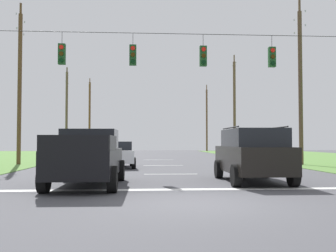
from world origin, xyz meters
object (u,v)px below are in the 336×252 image
object	(u,v)px
utility_pole_far_right	(234,107)
distant_car_crossing_white	(117,154)
suv_black	(252,154)
utility_pole_near_left	(207,118)
pickup_truck	(88,158)
utility_pole_distant_right	(67,111)
utility_pole_mid_right	(300,82)
utility_pole_far_left	(20,84)
overhead_signal_span	(168,88)
utility_pole_distant_left	(90,116)

from	to	relation	value
utility_pole_far_right	distant_car_crossing_white	bearing A→B (deg)	-120.30
suv_black	utility_pole_near_left	size ratio (longest dim) A/B	0.46
pickup_truck	utility_pole_distant_right	xyz separation A→B (m)	(-6.43, 30.67, 3.96)
utility_pole_mid_right	utility_pole_far_left	xyz separation A→B (m)	(-18.42, 1.58, -0.04)
overhead_signal_span	pickup_truck	bearing A→B (deg)	-123.74
overhead_signal_span	utility_pole_distant_left	distance (m)	45.41
utility_pole_far_left	pickup_truck	bearing A→B (deg)	-64.43
utility_pole_distant_right	pickup_truck	bearing A→B (deg)	-78.16
overhead_signal_span	utility_pole_far_left	xyz separation A→B (m)	(-9.33, 8.46, 1.35)
distant_car_crossing_white	utility_pole_near_left	world-z (taller)	utility_pole_near_left
overhead_signal_span	utility_pole_far_right	size ratio (longest dim) A/B	1.52
utility_pole_far_right	utility_pole_near_left	size ratio (longest dim) A/B	1.06
suv_black	utility_pole_mid_right	world-z (taller)	utility_pole_mid_right
overhead_signal_span	distant_car_crossing_white	world-z (taller)	overhead_signal_span
utility_pole_distant_right	utility_pole_far_left	bearing A→B (deg)	-89.42
utility_pole_mid_right	utility_pole_distant_right	world-z (taller)	utility_pole_mid_right
utility_pole_mid_right	utility_pole_far_left	distance (m)	18.49
pickup_truck	utility_pole_mid_right	distance (m)	17.31
suv_black	pickup_truck	bearing A→B (deg)	-171.75
overhead_signal_span	utility_pole_mid_right	world-z (taller)	utility_pole_mid_right
distant_car_crossing_white	utility_pole_near_left	distance (m)	41.06
distant_car_crossing_white	utility_pole_distant_right	size ratio (longest dim) A/B	0.45
utility_pole_far_left	utility_pole_distant_right	size ratio (longest dim) A/B	1.11
suv_black	distant_car_crossing_white	bearing A→B (deg)	121.97
distant_car_crossing_white	utility_pole_distant_left	size ratio (longest dim) A/B	0.39
overhead_signal_span	pickup_truck	xyz separation A→B (m)	(-3.08, -4.60, -3.04)
utility_pole_near_left	suv_black	bearing A→B (deg)	-97.26
utility_pole_near_left	utility_pole_distant_right	world-z (taller)	utility_pole_near_left
distant_car_crossing_white	utility_pole_far_left	world-z (taller)	utility_pole_far_left
overhead_signal_span	utility_pole_distant_right	xyz separation A→B (m)	(-9.50, 26.07, 0.92)
utility_pole_near_left	utility_pole_distant_right	distance (m)	25.99
pickup_truck	overhead_signal_span	bearing A→B (deg)	56.26
suv_black	utility_pole_distant_right	bearing A→B (deg)	112.59
suv_black	utility_pole_far_right	xyz separation A→B (m)	(6.10, 28.90, 4.32)
pickup_truck	utility_pole_distant_left	distance (m)	49.62
utility_pole_far_left	utility_pole_near_left	bearing A→B (deg)	62.89
utility_pole_mid_right	utility_pole_near_left	bearing A→B (deg)	90.12
pickup_truck	utility_pole_far_left	size ratio (longest dim) A/B	0.50
utility_pole_near_left	utility_pole_distant_right	size ratio (longest dim) A/B	1.08
overhead_signal_span	utility_pole_far_right	bearing A→B (deg)	70.33
utility_pole_mid_right	utility_pole_distant_right	xyz separation A→B (m)	(-18.60, 19.18, -0.47)
pickup_truck	suv_black	xyz separation A→B (m)	(5.97, 0.87, 0.09)
suv_black	utility_pole_far_left	world-z (taller)	utility_pole_far_left
utility_pole_mid_right	overhead_signal_span	bearing A→B (deg)	-142.87
utility_pole_distant_left	distant_car_crossing_white	bearing A→B (deg)	-80.30
utility_pole_far_left	utility_pole_distant_right	world-z (taller)	utility_pole_far_left
suv_black	distant_car_crossing_white	xyz separation A→B (m)	(-5.57, 8.93, -0.27)
utility_pole_distant_right	utility_pole_mid_right	bearing A→B (deg)	-45.88
utility_pole_far_left	utility_pole_far_right	bearing A→B (deg)	42.36
pickup_truck	utility_pole_mid_right	xyz separation A→B (m)	(12.17, 11.49, 4.43)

